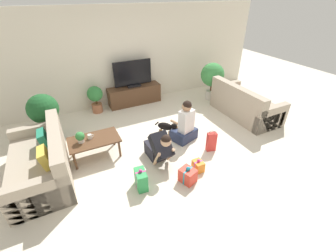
{
  "coord_description": "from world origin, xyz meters",
  "views": [
    {
      "loc": [
        -1.78,
        -3.47,
        2.9
      ],
      "look_at": [
        0.02,
        0.11,
        0.45
      ],
      "focal_mm": 24.0,
      "sensor_mm": 36.0,
      "label": 1
    }
  ],
  "objects_px": {
    "tabletop_plant": "(80,137)",
    "gift_box_b": "(188,175)",
    "gift_box_a": "(198,166)",
    "sofa_left": "(43,163)",
    "potted_plant_corner_left": "(44,112)",
    "person_sitting": "(185,126)",
    "sofa_right": "(244,105)",
    "potted_plant_corner_right": "(212,76)",
    "dog": "(167,127)",
    "gift_bag_a": "(211,142)",
    "gift_box_c": "(141,179)",
    "tv_console": "(135,95)",
    "person_kneeling": "(159,147)",
    "coffee_table": "(94,141)",
    "potted_plant_back_left": "(95,97)",
    "mug": "(90,137)",
    "tv": "(133,75)"
  },
  "relations": [
    {
      "from": "person_kneeling",
      "to": "potted_plant_corner_left",
      "type": "bearing_deg",
      "value": 133.61
    },
    {
      "from": "potted_plant_corner_left",
      "to": "person_sitting",
      "type": "height_order",
      "value": "potted_plant_corner_left"
    },
    {
      "from": "coffee_table",
      "to": "gift_box_b",
      "type": "xyz_separation_m",
      "value": [
        1.28,
        -1.43,
        -0.23
      ]
    },
    {
      "from": "potted_plant_corner_right",
      "to": "dog",
      "type": "height_order",
      "value": "potted_plant_corner_right"
    },
    {
      "from": "gift_box_a",
      "to": "gift_box_b",
      "type": "bearing_deg",
      "value": -153.78
    },
    {
      "from": "dog",
      "to": "gift_box_a",
      "type": "bearing_deg",
      "value": -133.94
    },
    {
      "from": "sofa_right",
      "to": "potted_plant_corner_left",
      "type": "xyz_separation_m",
      "value": [
        -4.63,
        1.1,
        0.38
      ]
    },
    {
      "from": "potted_plant_corner_left",
      "to": "potted_plant_back_left",
      "type": "bearing_deg",
      "value": 34.79
    },
    {
      "from": "sofa_right",
      "to": "potted_plant_back_left",
      "type": "distance_m",
      "value": 3.94
    },
    {
      "from": "sofa_left",
      "to": "person_sitting",
      "type": "distance_m",
      "value": 2.82
    },
    {
      "from": "sofa_right",
      "to": "potted_plant_corner_right",
      "type": "xyz_separation_m",
      "value": [
        -0.15,
        1.26,
        0.42
      ]
    },
    {
      "from": "tv_console",
      "to": "dog",
      "type": "relative_size",
      "value": 3.5
    },
    {
      "from": "potted_plant_corner_left",
      "to": "gift_box_a",
      "type": "distance_m",
      "value": 3.41
    },
    {
      "from": "tabletop_plant",
      "to": "person_kneeling",
      "type": "bearing_deg",
      "value": -29.13
    },
    {
      "from": "potted_plant_back_left",
      "to": "dog",
      "type": "xyz_separation_m",
      "value": [
        1.2,
        -1.89,
        -0.22
      ]
    },
    {
      "from": "mug",
      "to": "potted_plant_corner_right",
      "type": "bearing_deg",
      "value": 17.84
    },
    {
      "from": "gift_box_b",
      "to": "gift_bag_a",
      "type": "relative_size",
      "value": 0.74
    },
    {
      "from": "coffee_table",
      "to": "gift_box_a",
      "type": "distance_m",
      "value": 2.06
    },
    {
      "from": "gift_box_c",
      "to": "gift_bag_a",
      "type": "xyz_separation_m",
      "value": [
        1.67,
        0.32,
        0.04
      ]
    },
    {
      "from": "sofa_left",
      "to": "mug",
      "type": "bearing_deg",
      "value": 104.11
    },
    {
      "from": "tv_console",
      "to": "mug",
      "type": "distance_m",
      "value": 2.5
    },
    {
      "from": "dog",
      "to": "gift_box_b",
      "type": "bearing_deg",
      "value": -146.04
    },
    {
      "from": "dog",
      "to": "sofa_right",
      "type": "bearing_deg",
      "value": -44.27
    },
    {
      "from": "sofa_right",
      "to": "tabletop_plant",
      "type": "height_order",
      "value": "sofa_right"
    },
    {
      "from": "person_sitting",
      "to": "tabletop_plant",
      "type": "height_order",
      "value": "person_sitting"
    },
    {
      "from": "dog",
      "to": "gift_box_b",
      "type": "xyz_separation_m",
      "value": [
        -0.34,
        -1.47,
        -0.09
      ]
    },
    {
      "from": "gift_box_a",
      "to": "gift_box_c",
      "type": "xyz_separation_m",
      "value": [
        -1.09,
        0.08,
        0.07
      ]
    },
    {
      "from": "tabletop_plant",
      "to": "gift_box_b",
      "type": "bearing_deg",
      "value": -43.4
    },
    {
      "from": "tv",
      "to": "person_sitting",
      "type": "relative_size",
      "value": 1.12
    },
    {
      "from": "potted_plant_back_left",
      "to": "gift_box_c",
      "type": "bearing_deg",
      "value": -88.37
    },
    {
      "from": "gift_box_a",
      "to": "sofa_left",
      "type": "bearing_deg",
      "value": 156.36
    },
    {
      "from": "sofa_right",
      "to": "potted_plant_corner_right",
      "type": "bearing_deg",
      "value": 6.65
    },
    {
      "from": "person_kneeling",
      "to": "mug",
      "type": "distance_m",
      "value": 1.36
    },
    {
      "from": "person_kneeling",
      "to": "tabletop_plant",
      "type": "relative_size",
      "value": 3.57
    },
    {
      "from": "tv_console",
      "to": "gift_bag_a",
      "type": "height_order",
      "value": "tv_console"
    },
    {
      "from": "sofa_right",
      "to": "coffee_table",
      "type": "relative_size",
      "value": 1.9
    },
    {
      "from": "coffee_table",
      "to": "dog",
      "type": "bearing_deg",
      "value": 1.46
    },
    {
      "from": "tabletop_plant",
      "to": "gift_box_a",
      "type": "bearing_deg",
      "value": -34.81
    },
    {
      "from": "gift_box_a",
      "to": "gift_box_c",
      "type": "height_order",
      "value": "gift_box_c"
    },
    {
      "from": "person_kneeling",
      "to": "gift_box_a",
      "type": "relative_size",
      "value": 3.13
    },
    {
      "from": "gift_bag_a",
      "to": "gift_box_c",
      "type": "bearing_deg",
      "value": -169.21
    },
    {
      "from": "person_kneeling",
      "to": "tabletop_plant",
      "type": "bearing_deg",
      "value": 149.09
    },
    {
      "from": "person_sitting",
      "to": "gift_box_c",
      "type": "bearing_deg",
      "value": 15.57
    },
    {
      "from": "sofa_left",
      "to": "gift_box_c",
      "type": "height_order",
      "value": "sofa_left"
    },
    {
      "from": "person_kneeling",
      "to": "tabletop_plant",
      "type": "xyz_separation_m",
      "value": [
        -1.29,
        0.72,
        0.2
      ]
    },
    {
      "from": "mug",
      "to": "coffee_table",
      "type": "bearing_deg",
      "value": -44.23
    },
    {
      "from": "coffee_table",
      "to": "potted_plant_back_left",
      "type": "height_order",
      "value": "potted_plant_back_left"
    },
    {
      "from": "potted_plant_corner_left",
      "to": "gift_box_b",
      "type": "relative_size",
      "value": 3.23
    },
    {
      "from": "potted_plant_corner_left",
      "to": "dog",
      "type": "distance_m",
      "value": 2.66
    },
    {
      "from": "person_sitting",
      "to": "person_kneeling",
      "type": "bearing_deg",
      "value": 10.24
    }
  ]
}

